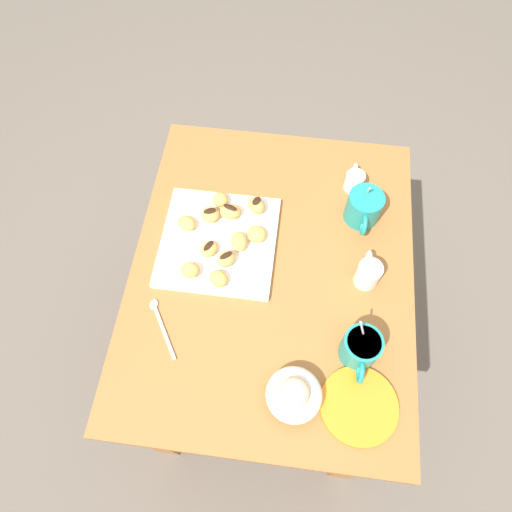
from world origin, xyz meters
name	(u,v)px	position (x,y,z in m)	size (l,w,h in m)	color
ground_plane	(266,349)	(0.00, 0.00, 0.00)	(8.00, 8.00, 0.00)	#665B51
dining_table	(270,293)	(0.00, 0.00, 0.58)	(0.90, 0.72, 0.73)	#A36633
pastry_plate_square	(219,242)	(-0.06, -0.15, 0.74)	(0.30, 0.30, 0.02)	white
coffee_mug_teal_left	(364,207)	(-0.19, 0.22, 0.78)	(0.13, 0.09, 0.14)	teal
coffee_mug_teal_right	(361,348)	(0.19, 0.22, 0.78)	(0.13, 0.09, 0.14)	teal
cream_pitcher_white	(368,274)	(0.00, 0.24, 0.77)	(0.10, 0.06, 0.07)	white
ice_cream_bowl	(294,394)	(0.31, 0.08, 0.77)	(0.12, 0.12, 0.09)	white
chocolate_sauce_pitcher	(354,180)	(-0.28, 0.20, 0.76)	(0.09, 0.05, 0.06)	white
saucer_orange_left	(359,406)	(0.31, 0.23, 0.73)	(0.18, 0.18, 0.01)	orange
loose_spoon_near_saucer	(160,322)	(0.17, -0.25, 0.73)	(0.14, 0.09, 0.01)	silver
beignet_0	(220,200)	(-0.17, -0.16, 0.76)	(0.04, 0.04, 0.03)	#DBA351
beignet_1	(231,212)	(-0.14, -0.13, 0.76)	(0.06, 0.04, 0.04)	#DBA351
chocolate_drizzle_1	(230,207)	(-0.14, -0.13, 0.78)	(0.04, 0.02, 0.01)	black
beignet_2	(226,260)	(0.00, -0.12, 0.76)	(0.05, 0.04, 0.03)	#DBA351
chocolate_drizzle_2	(225,257)	(0.00, -0.12, 0.78)	(0.03, 0.01, 0.01)	black
beignet_3	(257,234)	(-0.08, -0.05, 0.76)	(0.05, 0.05, 0.03)	#DBA351
beignet_4	(190,270)	(0.04, -0.20, 0.76)	(0.05, 0.04, 0.03)	#DBA351
beignet_5	(239,242)	(-0.05, -0.09, 0.76)	(0.06, 0.04, 0.03)	#DBA351
beignet_6	(256,205)	(-0.17, -0.06, 0.76)	(0.04, 0.05, 0.04)	#DBA351
chocolate_drizzle_6	(256,201)	(-0.17, -0.06, 0.79)	(0.03, 0.02, 0.01)	black
beignet_7	(209,249)	(-0.02, -0.16, 0.76)	(0.05, 0.04, 0.03)	#DBA351
chocolate_drizzle_7	(208,246)	(-0.02, -0.16, 0.77)	(0.03, 0.01, 0.01)	black
beignet_8	(187,223)	(-0.09, -0.23, 0.76)	(0.05, 0.04, 0.03)	#DBA351
beignet_9	(219,279)	(0.06, -0.13, 0.76)	(0.05, 0.04, 0.03)	#DBA351
beignet_10	(210,214)	(-0.12, -0.18, 0.76)	(0.05, 0.05, 0.03)	#DBA351
chocolate_drizzle_10	(210,211)	(-0.12, -0.18, 0.78)	(0.03, 0.02, 0.01)	black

